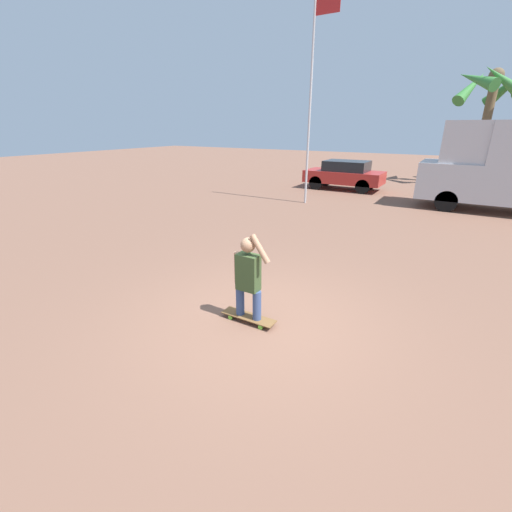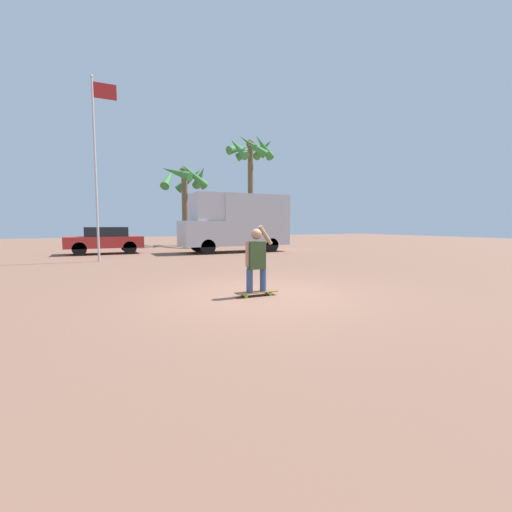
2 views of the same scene
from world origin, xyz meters
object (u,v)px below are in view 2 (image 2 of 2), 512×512
Objects in this scene: flagpole at (97,157)px; skateboard at (256,292)px; camper_van at (237,221)px; palm_tree_near_van at (251,156)px; person_skateboarder at (256,257)px; parked_car_red at (105,240)px; palm_tree_center_background at (185,182)px.

skateboard is at bearing -72.55° from flagpole.
palm_tree_near_van reaches higher than camper_van.
person_skateboarder is at bearing -110.38° from camper_van.
person_skateboarder is at bearing -78.92° from parked_car_red.
skateboard is 19.66m from palm_tree_center_background.
flagpole is at bearing 107.45° from skateboard.
skateboard is at bearing -99.53° from palm_tree_center_background.
person_skateboarder is 0.19× the size of flagpole.
parked_car_red reaches higher than skateboard.
camper_van reaches higher than person_skateboarder.
camper_van is at bearing 69.62° from person_skateboarder.
person_skateboarder is 13.62m from parked_car_red.
flagpole reaches higher than person_skateboarder.
camper_van is 0.80× the size of flagpole.
flagpole is (-10.42, -7.32, -2.22)m from palm_tree_near_van.
skateboard is at bearing -78.91° from parked_car_red.
flagpole reaches higher than camper_van.
parked_car_red is 5.44m from flagpole.
camper_van is 7.67m from palm_tree_near_van.
palm_tree_center_background is at bearing 43.39° from parked_car_red.
person_skateboarder is (-0.00, 0.00, 0.78)m from skateboard.
flagpole is at bearing -144.91° from palm_tree_near_van.
parked_car_red is 0.64× the size of palm_tree_center_background.
camper_van is 1.58× the size of parked_car_red.
skateboard is at bearing -0.00° from person_skateboarder.
parked_car_red is at bearing 165.35° from camper_van.
camper_van is at bearing -81.15° from palm_tree_center_background.
palm_tree_near_van reaches higher than skateboard.
palm_tree_center_background is at bearing 98.85° from camper_van.
skateboard is 12.45m from camper_van.
parked_car_red is (-2.62, 13.37, 0.69)m from skateboard.
parked_car_red is (-6.91, 1.81, -0.99)m from camper_van.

